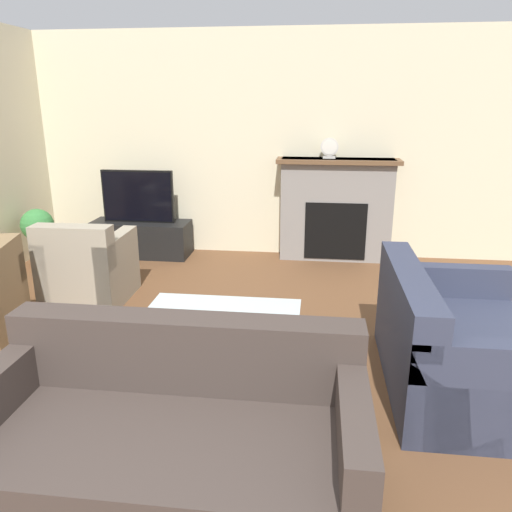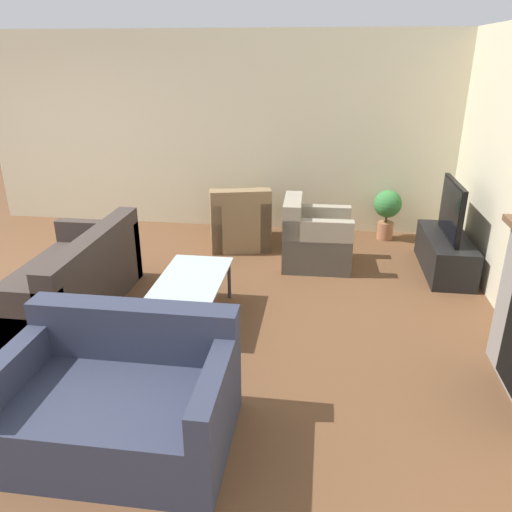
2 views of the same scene
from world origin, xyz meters
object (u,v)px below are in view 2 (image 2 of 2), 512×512
object	(u,v)px
tv	(452,210)
potted_plant	(387,209)
couch_loveseat	(120,401)
couch_sectional	(68,285)
armchair_accent	(314,241)
armchair_by_window	(239,223)
coffee_table	(191,282)

from	to	relation	value
tv	potted_plant	xyz separation A→B (m)	(-1.03, -0.57, -0.32)
couch_loveseat	potted_plant	world-z (taller)	couch_loveseat
couch_sectional	potted_plant	world-z (taller)	couch_sectional
tv	armchair_accent	world-z (taller)	tv
armchair_by_window	potted_plant	xyz separation A→B (m)	(-0.48, 1.96, 0.14)
tv	armchair_accent	size ratio (longest dim) A/B	1.09
tv	armchair_accent	distance (m)	1.60
couch_sectional	potted_plant	size ratio (longest dim) A/B	2.68
armchair_accent	potted_plant	size ratio (longest dim) A/B	1.19
couch_loveseat	armchair_accent	size ratio (longest dim) A/B	1.77
coffee_table	armchair_by_window	bearing A→B (deg)	177.19
armchair_accent	potted_plant	bearing A→B (deg)	-43.79
armchair_by_window	armchair_accent	xyz separation A→B (m)	(0.57, 1.00, 0.00)
couch_loveseat	coffee_table	distance (m)	1.61
couch_loveseat	armchair_accent	world-z (taller)	same
couch_sectional	coffee_table	world-z (taller)	couch_sectional
coffee_table	potted_plant	size ratio (longest dim) A/B	1.60
couch_sectional	potted_plant	xyz separation A→B (m)	(-2.56, 3.31, 0.15)
couch_sectional	armchair_accent	size ratio (longest dim) A/B	2.25
tv	coffee_table	bearing A→B (deg)	-59.60
couch_loveseat	potted_plant	xyz separation A→B (m)	(-4.18, 2.12, 0.15)
coffee_table	potted_plant	bearing A→B (deg)	141.28
tv	coffee_table	world-z (taller)	tv
couch_sectional	armchair_by_window	bearing A→B (deg)	146.96
couch_sectional	armchair_accent	world-z (taller)	same
couch_sectional	coffee_table	distance (m)	1.26
couch_loveseat	armchair_accent	distance (m)	3.34
tv	potted_plant	bearing A→B (deg)	-150.75
couch_sectional	couch_loveseat	distance (m)	2.01
armchair_by_window	coffee_table	bearing A→B (deg)	73.05
coffee_table	potted_plant	world-z (taller)	potted_plant
couch_sectional	coffee_table	size ratio (longest dim) A/B	1.67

